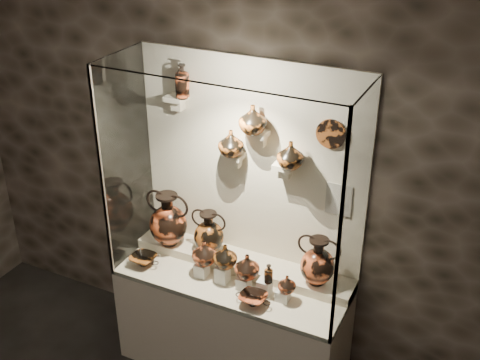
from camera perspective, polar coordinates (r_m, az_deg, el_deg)
name	(u,v)px	position (r m, az deg, el deg)	size (l,w,h in m)	color
wall_back	(252,167)	(4.26, 1.10, 1.29)	(5.00, 0.02, 3.20)	#2C241B
plinth	(232,325)	(4.69, -0.73, -13.59)	(1.70, 0.60, 0.80)	beige
front_tier	(232,281)	(4.42, -0.77, -9.54)	(1.68, 0.58, 0.03)	beige
rear_tier	(242,264)	(4.53, 0.23, -7.99)	(1.70, 0.25, 0.10)	beige
back_panel	(251,167)	(4.25, 1.07, 1.26)	(1.70, 0.03, 1.60)	beige
glass_front	(210,206)	(3.77, -2.86, -2.44)	(1.70, 0.01, 1.60)	white
glass_left	(126,161)	(4.41, -10.72, 1.74)	(0.01, 0.60, 1.60)	white
glass_right	(355,214)	(3.74, 10.83, -3.20)	(0.01, 0.60, 1.60)	white
glass_top	(230,70)	(3.69, -0.92, 10.43)	(1.70, 0.60, 0.01)	white
frame_post_left	(102,178)	(4.20, -12.94, 0.16)	(0.02, 0.02, 1.60)	gray
frame_post_right	(339,237)	(3.50, 9.41, -5.38)	(0.02, 0.02, 1.60)	gray
pedestal_a	(202,269)	(4.43, -3.63, -8.46)	(0.09, 0.09, 0.10)	silver
pedestal_b	(223,274)	(4.36, -1.66, -8.88)	(0.09, 0.09, 0.13)	silver
pedestal_c	(244,282)	(4.31, 0.37, -9.69)	(0.09, 0.09, 0.09)	silver
pedestal_d	(265,287)	(4.25, 2.35, -10.09)	(0.09, 0.09, 0.12)	silver
pedestal_e	(283,295)	(4.22, 4.12, -10.80)	(0.09, 0.09, 0.08)	silver
bracket_ul	(176,98)	(4.26, -6.09, 7.73)	(0.14, 0.12, 0.04)	beige
bracket_ca	(234,155)	(4.19, -0.59, 2.34)	(0.14, 0.12, 0.04)	beige
bracket_cb	(260,134)	(4.03, 1.95, 4.39)	(0.10, 0.12, 0.04)	beige
bracket_cc	(284,166)	(4.05, 4.23, 1.34)	(0.14, 0.12, 0.04)	beige
amphora_left	(168,219)	(4.59, -6.82, -3.71)	(0.35, 0.35, 0.43)	#CB5027
amphora_mid	(209,232)	(4.49, -2.97, -4.97)	(0.27, 0.27, 0.34)	#934B1A
amphora_right	(318,261)	(4.20, 7.40, -7.62)	(0.29, 0.29, 0.36)	#CB5027
jug_a	(205,253)	(4.35, -3.39, -6.88)	(0.18, 0.18, 0.19)	#CB5027
jug_b	(225,256)	(4.27, -1.39, -7.20)	(0.17, 0.17, 0.18)	#934B1A
jug_c	(247,266)	(4.23, 0.70, -8.16)	(0.18, 0.18, 0.19)	#CB5027
jug_e	(287,284)	(4.15, 4.49, -9.78)	(0.12, 0.12, 0.13)	#CB5027
lekythos_small	(269,273)	(4.14, 2.74, -8.77)	(0.07, 0.07, 0.16)	#934B1A
kylix_left	(144,259)	(4.59, -9.13, -7.43)	(0.25, 0.21, 0.10)	#934B1A
kylix_right	(253,298)	(4.16, 1.26, -11.17)	(0.24, 0.21, 0.10)	#CB5027
lekythos_tall	(182,80)	(4.15, -5.50, 9.45)	(0.11, 0.11, 0.27)	#CB5027
ovoid_vase_a	(231,143)	(4.11, -0.85, 3.53)	(0.18, 0.18, 0.19)	#934B1A
ovoid_vase_b	(253,119)	(3.96, 1.22, 5.79)	(0.19, 0.19, 0.20)	#934B1A
ovoid_vase_c	(291,155)	(3.95, 4.82, 2.40)	(0.18, 0.18, 0.19)	#934B1A
wall_plate	(331,134)	(3.89, 8.63, 4.34)	(0.20, 0.20, 0.02)	#A35020
info_placard	(338,199)	(4.08, 9.30, -1.83)	(0.17, 0.01, 0.23)	beige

